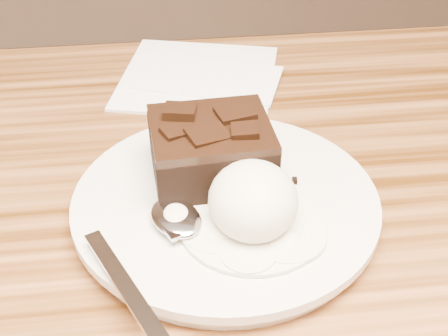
{
  "coord_description": "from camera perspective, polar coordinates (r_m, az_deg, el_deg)",
  "views": [
    {
      "loc": [
        0.06,
        -0.3,
        1.08
      ],
      "look_at": [
        0.11,
        0.09,
        0.79
      ],
      "focal_mm": 50.8,
      "sensor_mm": 36.0,
      "label": 1
    }
  ],
  "objects": [
    {
      "name": "plate",
      "position": [
        0.49,
        0.14,
        -3.53
      ],
      "size": [
        0.24,
        0.24,
        0.02
      ],
      "primitive_type": "cylinder",
      "color": "white",
      "rests_on": "dining_table"
    },
    {
      "name": "brownie",
      "position": [
        0.49,
        -1.16,
        1.23
      ],
      "size": [
        0.1,
        0.08,
        0.04
      ],
      "primitive_type": "cube",
      "rotation": [
        0.0,
        0.0,
        0.06
      ],
      "color": "black",
      "rests_on": "plate"
    },
    {
      "name": "ice_cream_scoop",
      "position": [
        0.45,
        2.63,
        -2.96
      ],
      "size": [
        0.06,
        0.07,
        0.05
      ],
      "primitive_type": "ellipsoid",
      "color": "white",
      "rests_on": "plate"
    },
    {
      "name": "melt_puddle",
      "position": [
        0.46,
        2.56,
        -5.0
      ],
      "size": [
        0.11,
        0.11,
        0.0
      ],
      "primitive_type": "cylinder",
      "color": "white",
      "rests_on": "plate"
    },
    {
      "name": "spoon",
      "position": [
        0.46,
        -4.33,
        -4.63
      ],
      "size": [
        0.11,
        0.19,
        0.01
      ],
      "primitive_type": null,
      "rotation": [
        0.0,
        0.0,
        0.43
      ],
      "color": "silver",
      "rests_on": "plate"
    },
    {
      "name": "napkin",
      "position": [
        0.68,
        -2.37,
        8.29
      ],
      "size": [
        0.19,
        0.19,
        0.01
      ],
      "primitive_type": "cube",
      "rotation": [
        0.0,
        0.0,
        -0.25
      ],
      "color": "white",
      "rests_on": "dining_table"
    },
    {
      "name": "crumb_a",
      "position": [
        0.49,
        5.42,
        -2.15
      ],
      "size": [
        0.01,
        0.01,
        0.0
      ],
      "primitive_type": "cube",
      "rotation": [
        0.0,
        0.0,
        1.08
      ],
      "color": "black",
      "rests_on": "plate"
    },
    {
      "name": "crumb_b",
      "position": [
        0.5,
        3.11,
        -1.16
      ],
      "size": [
        0.01,
        0.01,
        0.0
      ],
      "primitive_type": "cube",
      "rotation": [
        0.0,
        0.0,
        1.19
      ],
      "color": "black",
      "rests_on": "plate"
    },
    {
      "name": "crumb_c",
      "position": [
        0.5,
        6.37,
        -1.15
      ],
      "size": [
        0.0,
        0.01,
        0.0
      ],
      "primitive_type": "cube",
      "rotation": [
        0.0,
        0.0,
        1.41
      ],
      "color": "black",
      "rests_on": "plate"
    },
    {
      "name": "crumb_d",
      "position": [
        0.47,
        7.31,
        -4.64
      ],
      "size": [
        0.01,
        0.01,
        0.0
      ],
      "primitive_type": "cube",
      "rotation": [
        0.0,
        0.0,
        0.58
      ],
      "color": "black",
      "rests_on": "plate"
    }
  ]
}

